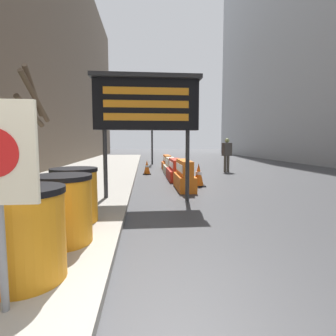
{
  "coord_description": "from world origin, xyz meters",
  "views": [
    {
      "loc": [
        0.38,
        -1.76,
        1.47
      ],
      "look_at": [
        0.96,
        4.59,
        0.85
      ],
      "focal_mm": 28.0,
      "sensor_mm": 36.0,
      "label": 1
    }
  ],
  "objects_px": {
    "barrel_drum_foreground": "(25,234)",
    "traffic_cone_mid": "(199,175)",
    "message_board": "(146,104)",
    "jersey_barrier_cream": "(171,167)",
    "traffic_light_near_curb": "(152,124)",
    "traffic_cone_near": "(147,167)",
    "jersey_barrier_red_striped": "(176,171)",
    "jersey_barrier_orange_far": "(167,163)",
    "barrel_drum_middle": "(63,209)",
    "barrel_drum_back": "(75,195)",
    "traffic_cone_far": "(184,174)",
    "pedestrian_worker": "(227,152)",
    "jersey_barrier_orange_near": "(184,176)"
  },
  "relations": [
    {
      "from": "message_board",
      "to": "barrel_drum_middle",
      "type": "bearing_deg",
      "value": -111.64
    },
    {
      "from": "barrel_drum_foreground",
      "to": "traffic_cone_mid",
      "type": "relative_size",
      "value": 1.17
    },
    {
      "from": "barrel_drum_middle",
      "to": "traffic_light_near_curb",
      "type": "xyz_separation_m",
      "value": [
        1.63,
        14.21,
        2.17
      ]
    },
    {
      "from": "jersey_barrier_red_striped",
      "to": "jersey_barrier_orange_far",
      "type": "bearing_deg",
      "value": 90.0
    },
    {
      "from": "traffic_cone_far",
      "to": "traffic_cone_mid",
      "type": "bearing_deg",
      "value": -48.56
    },
    {
      "from": "barrel_drum_foreground",
      "to": "barrel_drum_middle",
      "type": "distance_m",
      "value": 0.97
    },
    {
      "from": "barrel_drum_back",
      "to": "traffic_cone_mid",
      "type": "distance_m",
      "value": 5.1
    },
    {
      "from": "traffic_cone_mid",
      "to": "traffic_cone_far",
      "type": "relative_size",
      "value": 1.08
    },
    {
      "from": "jersey_barrier_red_striped",
      "to": "jersey_barrier_cream",
      "type": "bearing_deg",
      "value": 90.0
    },
    {
      "from": "barrel_drum_back",
      "to": "pedestrian_worker",
      "type": "relative_size",
      "value": 0.55
    },
    {
      "from": "barrel_drum_back",
      "to": "pedestrian_worker",
      "type": "bearing_deg",
      "value": 57.27
    },
    {
      "from": "barrel_drum_back",
      "to": "jersey_barrier_orange_far",
      "type": "xyz_separation_m",
      "value": [
        2.44,
        9.87,
        -0.24
      ]
    },
    {
      "from": "barrel_drum_back",
      "to": "jersey_barrier_orange_near",
      "type": "bearing_deg",
      "value": 55.95
    },
    {
      "from": "traffic_light_near_curb",
      "to": "traffic_cone_near",
      "type": "bearing_deg",
      "value": -94.25
    },
    {
      "from": "traffic_cone_near",
      "to": "pedestrian_worker",
      "type": "bearing_deg",
      "value": 9.07
    },
    {
      "from": "pedestrian_worker",
      "to": "barrel_drum_middle",
      "type": "bearing_deg",
      "value": 42.81
    },
    {
      "from": "jersey_barrier_red_striped",
      "to": "jersey_barrier_orange_far",
      "type": "relative_size",
      "value": 1.11
    },
    {
      "from": "barrel_drum_foreground",
      "to": "jersey_barrier_orange_near",
      "type": "height_order",
      "value": "barrel_drum_foreground"
    },
    {
      "from": "jersey_barrier_orange_far",
      "to": "traffic_cone_far",
      "type": "relative_size",
      "value": 2.33
    },
    {
      "from": "barrel_drum_back",
      "to": "jersey_barrier_cream",
      "type": "height_order",
      "value": "barrel_drum_back"
    },
    {
      "from": "jersey_barrier_orange_near",
      "to": "jersey_barrier_orange_far",
      "type": "distance_m",
      "value": 6.26
    },
    {
      "from": "jersey_barrier_orange_far",
      "to": "traffic_cone_far",
      "type": "height_order",
      "value": "jersey_barrier_orange_far"
    },
    {
      "from": "traffic_cone_far",
      "to": "barrel_drum_middle",
      "type": "bearing_deg",
      "value": -114.01
    },
    {
      "from": "barrel_drum_back",
      "to": "traffic_cone_near",
      "type": "height_order",
      "value": "barrel_drum_back"
    },
    {
      "from": "jersey_barrier_cream",
      "to": "pedestrian_worker",
      "type": "xyz_separation_m",
      "value": [
        2.86,
        0.41,
        0.66
      ]
    },
    {
      "from": "jersey_barrier_orange_far",
      "to": "traffic_cone_mid",
      "type": "height_order",
      "value": "jersey_barrier_orange_far"
    },
    {
      "from": "barrel_drum_foreground",
      "to": "barrel_drum_middle",
      "type": "relative_size",
      "value": 1.0
    },
    {
      "from": "barrel_drum_back",
      "to": "traffic_light_near_curb",
      "type": "relative_size",
      "value": 0.24
    },
    {
      "from": "jersey_barrier_cream",
      "to": "message_board",
      "type": "bearing_deg",
      "value": -101.42
    },
    {
      "from": "barrel_drum_middle",
      "to": "jersey_barrier_orange_near",
      "type": "distance_m",
      "value": 5.15
    },
    {
      "from": "jersey_barrier_orange_near",
      "to": "traffic_cone_near",
      "type": "bearing_deg",
      "value": 105.82
    },
    {
      "from": "message_board",
      "to": "pedestrian_worker",
      "type": "height_order",
      "value": "message_board"
    },
    {
      "from": "traffic_cone_mid",
      "to": "traffic_light_near_curb",
      "type": "relative_size",
      "value": 0.21
    },
    {
      "from": "traffic_cone_mid",
      "to": "traffic_light_near_curb",
      "type": "xyz_separation_m",
      "value": [
        -1.28,
        9.14,
        2.36
      ]
    },
    {
      "from": "message_board",
      "to": "jersey_barrier_red_striped",
      "type": "xyz_separation_m",
      "value": [
        1.19,
        3.83,
        -2.03
      ]
    },
    {
      "from": "jersey_barrier_cream",
      "to": "barrel_drum_middle",
      "type": "bearing_deg",
      "value": -104.92
    },
    {
      "from": "jersey_barrier_orange_far",
      "to": "traffic_cone_far",
      "type": "distance_m",
      "value": 5.27
    },
    {
      "from": "barrel_drum_back",
      "to": "jersey_barrier_red_striped",
      "type": "bearing_deg",
      "value": 67.12
    },
    {
      "from": "barrel_drum_foreground",
      "to": "traffic_cone_far",
      "type": "xyz_separation_m",
      "value": [
        2.55,
        6.53,
        -0.23
      ]
    },
    {
      "from": "barrel_drum_middle",
      "to": "traffic_cone_mid",
      "type": "distance_m",
      "value": 5.86
    },
    {
      "from": "jersey_barrier_cream",
      "to": "traffic_cone_far",
      "type": "xyz_separation_m",
      "value": [
        0.13,
        -3.24,
        0.02
      ]
    },
    {
      "from": "barrel_drum_middle",
      "to": "traffic_cone_far",
      "type": "relative_size",
      "value": 1.27
    },
    {
      "from": "jersey_barrier_orange_near",
      "to": "traffic_light_near_curb",
      "type": "height_order",
      "value": "traffic_light_near_curb"
    },
    {
      "from": "jersey_barrier_red_striped",
      "to": "jersey_barrier_cream",
      "type": "relative_size",
      "value": 1.14
    },
    {
      "from": "barrel_drum_back",
      "to": "traffic_cone_mid",
      "type": "xyz_separation_m",
      "value": [
        3.01,
        4.11,
        -0.2
      ]
    },
    {
      "from": "barrel_drum_foreground",
      "to": "traffic_cone_mid",
      "type": "bearing_deg",
      "value": 63.71
    },
    {
      "from": "barrel_drum_middle",
      "to": "message_board",
      "type": "height_order",
      "value": "message_board"
    },
    {
      "from": "barrel_drum_back",
      "to": "jersey_barrier_orange_far",
      "type": "distance_m",
      "value": 10.17
    },
    {
      "from": "traffic_cone_mid",
      "to": "jersey_barrier_red_striped",
      "type": "bearing_deg",
      "value": 108.7
    },
    {
      "from": "message_board",
      "to": "jersey_barrier_cream",
      "type": "height_order",
      "value": "message_board"
    }
  ]
}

